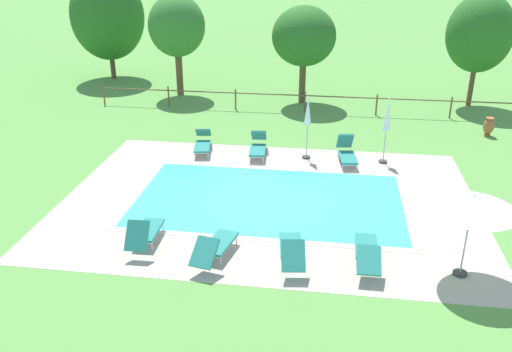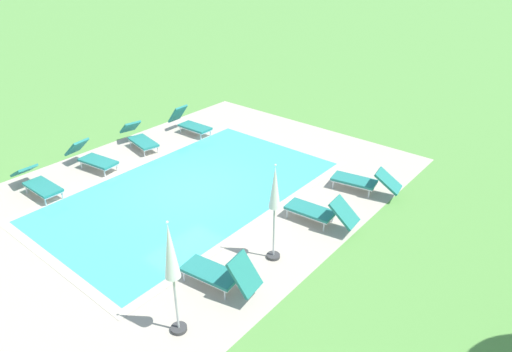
{
  "view_description": "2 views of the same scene",
  "coord_description": "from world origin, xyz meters",
  "px_view_note": "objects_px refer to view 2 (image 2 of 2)",
  "views": [
    {
      "loc": [
        1.84,
        -15.73,
        7.8
      ],
      "look_at": [
        -0.5,
        0.5,
        0.6
      ],
      "focal_mm": 37.53,
      "sensor_mm": 36.0,
      "label": 1
    },
    {
      "loc": [
        7.9,
        9.02,
        6.78
      ],
      "look_at": [
        -0.8,
        1.86,
        0.78
      ],
      "focal_mm": 31.68,
      "sensor_mm": 36.0,
      "label": 2
    }
  ],
  "objects_px": {
    "sun_lounger_north_far": "(37,182)",
    "patio_umbrella_closed_row_west": "(171,258)",
    "sun_lounger_north_near_steps": "(364,181)",
    "sun_lounger_north_end": "(190,123)",
    "sun_lounger_south_far": "(220,273)",
    "sun_lounger_north_mid": "(92,157)",
    "sun_lounger_south_near_corner": "(320,211)",
    "sun_lounger_south_mid": "(139,138)",
    "patio_umbrella_closed_row_mid_west": "(275,196)"
  },
  "relations": [
    {
      "from": "sun_lounger_north_far",
      "to": "patio_umbrella_closed_row_west",
      "type": "relative_size",
      "value": 0.81
    },
    {
      "from": "sun_lounger_north_near_steps",
      "to": "sun_lounger_south_mid",
      "type": "bearing_deg",
      "value": -74.11
    },
    {
      "from": "sun_lounger_north_end",
      "to": "patio_umbrella_closed_row_west",
      "type": "xyz_separation_m",
      "value": [
        7.02,
        7.15,
        1.36
      ]
    },
    {
      "from": "sun_lounger_south_far",
      "to": "sun_lounger_north_near_steps",
      "type": "bearing_deg",
      "value": 176.03
    },
    {
      "from": "sun_lounger_north_far",
      "to": "sun_lounger_south_far",
      "type": "xyz_separation_m",
      "value": [
        -0.45,
        7.0,
        0.04
      ]
    },
    {
      "from": "sun_lounger_north_near_steps",
      "to": "sun_lounger_south_far",
      "type": "relative_size",
      "value": 1.11
    },
    {
      "from": "sun_lounger_south_mid",
      "to": "sun_lounger_south_far",
      "type": "bearing_deg",
      "value": 64.29
    },
    {
      "from": "patio_umbrella_closed_row_mid_west",
      "to": "patio_umbrella_closed_row_west",
      "type": "bearing_deg",
      "value": -0.88
    },
    {
      "from": "sun_lounger_south_mid",
      "to": "patio_umbrella_closed_row_west",
      "type": "relative_size",
      "value": 0.81
    },
    {
      "from": "sun_lounger_south_mid",
      "to": "patio_umbrella_closed_row_mid_west",
      "type": "relative_size",
      "value": 0.83
    },
    {
      "from": "sun_lounger_north_far",
      "to": "sun_lounger_north_end",
      "type": "height_order",
      "value": "sun_lounger_north_end"
    },
    {
      "from": "sun_lounger_north_far",
      "to": "sun_lounger_south_near_corner",
      "type": "distance_m",
      "value": 8.29
    },
    {
      "from": "sun_lounger_north_near_steps",
      "to": "sun_lounger_north_mid",
      "type": "distance_m",
      "value": 8.72
    },
    {
      "from": "sun_lounger_north_end",
      "to": "sun_lounger_south_near_corner",
      "type": "height_order",
      "value": "sun_lounger_north_end"
    },
    {
      "from": "sun_lounger_north_near_steps",
      "to": "sun_lounger_north_end",
      "type": "bearing_deg",
      "value": -89.06
    },
    {
      "from": "sun_lounger_north_end",
      "to": "sun_lounger_south_near_corner",
      "type": "xyz_separation_m",
      "value": [
        2.15,
        7.25,
        -0.02
      ]
    },
    {
      "from": "sun_lounger_south_near_corner",
      "to": "sun_lounger_south_mid",
      "type": "xyz_separation_m",
      "value": [
        -0.06,
        -7.66,
        -0.01
      ]
    },
    {
      "from": "sun_lounger_north_end",
      "to": "sun_lounger_north_near_steps",
      "type": "bearing_deg",
      "value": 90.94
    },
    {
      "from": "sun_lounger_north_mid",
      "to": "sun_lounger_south_near_corner",
      "type": "distance_m",
      "value": 7.77
    },
    {
      "from": "sun_lounger_north_mid",
      "to": "sun_lounger_north_end",
      "type": "relative_size",
      "value": 1.08
    },
    {
      "from": "sun_lounger_north_mid",
      "to": "sun_lounger_north_end",
      "type": "height_order",
      "value": "sun_lounger_north_end"
    },
    {
      "from": "sun_lounger_north_mid",
      "to": "patio_umbrella_closed_row_west",
      "type": "bearing_deg",
      "value": 68.54
    },
    {
      "from": "sun_lounger_north_far",
      "to": "patio_umbrella_closed_row_mid_west",
      "type": "xyz_separation_m",
      "value": [
        -2.0,
        7.25,
        1.35
      ]
    },
    {
      "from": "sun_lounger_north_end",
      "to": "patio_umbrella_closed_row_west",
      "type": "bearing_deg",
      "value": 45.51
    },
    {
      "from": "sun_lounger_south_mid",
      "to": "sun_lounger_north_end",
      "type": "bearing_deg",
      "value": 168.97
    },
    {
      "from": "patio_umbrella_closed_row_west",
      "to": "sun_lounger_north_far",
      "type": "bearing_deg",
      "value": -97.51
    },
    {
      "from": "sun_lounger_north_end",
      "to": "sun_lounger_south_mid",
      "type": "height_order",
      "value": "sun_lounger_north_end"
    },
    {
      "from": "sun_lounger_north_far",
      "to": "patio_umbrella_closed_row_mid_west",
      "type": "bearing_deg",
      "value": 105.45
    },
    {
      "from": "sun_lounger_north_mid",
      "to": "sun_lounger_south_near_corner",
      "type": "height_order",
      "value": "sun_lounger_north_mid"
    },
    {
      "from": "sun_lounger_north_near_steps",
      "to": "patio_umbrella_closed_row_mid_west",
      "type": "height_order",
      "value": "patio_umbrella_closed_row_mid_west"
    },
    {
      "from": "sun_lounger_south_near_corner",
      "to": "patio_umbrella_closed_row_mid_west",
      "type": "xyz_separation_m",
      "value": [
        1.92,
        -0.05,
        1.33
      ]
    },
    {
      "from": "sun_lounger_north_far",
      "to": "sun_lounger_south_mid",
      "type": "distance_m",
      "value": 4.0
    },
    {
      "from": "sun_lounger_south_far",
      "to": "sun_lounger_north_mid",
      "type": "bearing_deg",
      "value": -101.91
    },
    {
      "from": "sun_lounger_north_near_steps",
      "to": "sun_lounger_north_mid",
      "type": "xyz_separation_m",
      "value": [
        4.23,
        -7.62,
        0.01
      ]
    },
    {
      "from": "sun_lounger_north_far",
      "to": "sun_lounger_south_mid",
      "type": "height_order",
      "value": "sun_lounger_south_mid"
    },
    {
      "from": "sun_lounger_south_far",
      "to": "patio_umbrella_closed_row_west",
      "type": "relative_size",
      "value": 0.74
    },
    {
      "from": "sun_lounger_north_far",
      "to": "sun_lounger_north_near_steps",
      "type": "bearing_deg",
      "value": 129.93
    },
    {
      "from": "sun_lounger_north_mid",
      "to": "sun_lounger_north_far",
      "type": "xyz_separation_m",
      "value": [
        1.97,
        0.22,
        -0.02
      ]
    },
    {
      "from": "sun_lounger_north_near_steps",
      "to": "patio_umbrella_closed_row_west",
      "type": "distance_m",
      "value": 7.28
    },
    {
      "from": "sun_lounger_north_far",
      "to": "sun_lounger_south_far",
      "type": "distance_m",
      "value": 7.02
    },
    {
      "from": "sun_lounger_north_far",
      "to": "sun_lounger_north_end",
      "type": "xyz_separation_m",
      "value": [
        -6.08,
        0.05,
        0.04
      ]
    },
    {
      "from": "sun_lounger_north_near_steps",
      "to": "sun_lounger_south_far",
      "type": "height_order",
      "value": "sun_lounger_south_far"
    },
    {
      "from": "sun_lounger_north_near_steps",
      "to": "sun_lounger_north_end",
      "type": "height_order",
      "value": "sun_lounger_north_end"
    },
    {
      "from": "sun_lounger_north_mid",
      "to": "sun_lounger_north_far",
      "type": "relative_size",
      "value": 0.98
    },
    {
      "from": "sun_lounger_south_mid",
      "to": "patio_umbrella_closed_row_west",
      "type": "height_order",
      "value": "patio_umbrella_closed_row_west"
    },
    {
      "from": "sun_lounger_south_far",
      "to": "patio_umbrella_closed_row_west",
      "type": "xyz_separation_m",
      "value": [
        1.39,
        0.2,
        1.35
      ]
    },
    {
      "from": "sun_lounger_north_end",
      "to": "patio_umbrella_closed_row_west",
      "type": "height_order",
      "value": "patio_umbrella_closed_row_west"
    },
    {
      "from": "sun_lounger_north_end",
      "to": "sun_lounger_south_mid",
      "type": "relative_size",
      "value": 0.9
    },
    {
      "from": "sun_lounger_south_near_corner",
      "to": "patio_umbrella_closed_row_west",
      "type": "distance_m",
      "value": 5.07
    },
    {
      "from": "sun_lounger_north_near_steps",
      "to": "sun_lounger_south_near_corner",
      "type": "bearing_deg",
      "value": -2.51
    }
  ]
}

